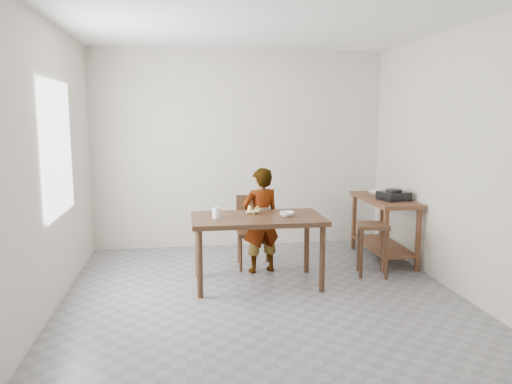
{
  "coord_description": "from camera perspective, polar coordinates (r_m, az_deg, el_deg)",
  "views": [
    {
      "loc": [
        -0.77,
        -4.87,
        1.81
      ],
      "look_at": [
        0.0,
        0.4,
        1.0
      ],
      "focal_mm": 35.0,
      "sensor_mm": 36.0,
      "label": 1
    }
  ],
  "objects": [
    {
      "name": "floor",
      "position": [
        5.26,
        0.64,
        -11.72
      ],
      "size": [
        4.0,
        4.0,
        0.04
      ],
      "primitive_type": "cube",
      "color": "slate",
      "rests_on": "ground"
    },
    {
      "name": "ceiling",
      "position": [
        5.01,
        0.7,
        19.11
      ],
      "size": [
        4.0,
        4.0,
        0.04
      ],
      "primitive_type": "cube",
      "color": "white",
      "rests_on": "wall_back"
    },
    {
      "name": "wall_back",
      "position": [
        6.95,
        -1.93,
        4.85
      ],
      "size": [
        4.0,
        0.04,
        2.7
      ],
      "primitive_type": "cube",
      "color": "beige",
      "rests_on": "ground"
    },
    {
      "name": "wall_front",
      "position": [
        2.98,
        6.7,
        -0.29
      ],
      "size": [
        4.0,
        0.04,
        2.7
      ],
      "primitive_type": "cube",
      "color": "beige",
      "rests_on": "ground"
    },
    {
      "name": "wall_left",
      "position": [
        5.05,
        -22.65,
        2.75
      ],
      "size": [
        0.04,
        4.0,
        2.7
      ],
      "primitive_type": "cube",
      "color": "beige",
      "rests_on": "ground"
    },
    {
      "name": "wall_right",
      "position": [
        5.63,
        21.47,
        3.36
      ],
      "size": [
        0.04,
        4.0,
        2.7
      ],
      "primitive_type": "cube",
      "color": "beige",
      "rests_on": "ground"
    },
    {
      "name": "window_pane",
      "position": [
        5.22,
        -21.67,
        4.64
      ],
      "size": [
        0.02,
        1.1,
        1.3
      ],
      "primitive_type": "cube",
      "color": "white",
      "rests_on": "wall_left"
    },
    {
      "name": "dining_table",
      "position": [
        5.42,
        0.15,
        -6.71
      ],
      "size": [
        1.4,
        0.8,
        0.75
      ],
      "primitive_type": null,
      "color": "#3E2617",
      "rests_on": "floor"
    },
    {
      "name": "prep_counter",
      "position": [
        6.53,
        14.37,
        -4.1
      ],
      "size": [
        0.5,
        1.2,
        0.8
      ],
      "primitive_type": null,
      "color": "#57331E",
      "rests_on": "floor"
    },
    {
      "name": "child",
      "position": [
        5.79,
        0.56,
        -3.27
      ],
      "size": [
        0.51,
        0.4,
        1.23
      ],
      "primitive_type": "imported",
      "rotation": [
        0.0,
        0.0,
        3.39
      ],
      "color": "silver",
      "rests_on": "floor"
    },
    {
      "name": "dining_chair",
      "position": [
        6.02,
        -0.19,
        -4.63
      ],
      "size": [
        0.43,
        0.43,
        0.85
      ],
      "primitive_type": null,
      "rotation": [
        0.0,
        0.0,
        -0.05
      ],
      "color": "#3E2617",
      "rests_on": "floor"
    },
    {
      "name": "stool",
      "position": [
        5.9,
        13.17,
        -6.41
      ],
      "size": [
        0.41,
        0.41,
        0.6
      ],
      "primitive_type": null,
      "rotation": [
        0.0,
        0.0,
        -0.24
      ],
      "color": "#3E2617",
      "rests_on": "floor"
    },
    {
      "name": "glass_tumbler",
      "position": [
        5.27,
        -4.55,
        -2.39
      ],
      "size": [
        0.11,
        0.11,
        0.11
      ],
      "primitive_type": "cylinder",
      "rotation": [
        0.0,
        0.0,
        -0.4
      ],
      "color": "white",
      "rests_on": "dining_table"
    },
    {
      "name": "small_bowl",
      "position": [
        5.35,
        3.53,
        -2.53
      ],
      "size": [
        0.18,
        0.18,
        0.05
      ],
      "primitive_type": "imported",
      "rotation": [
        0.0,
        0.0,
        0.15
      ],
      "color": "white",
      "rests_on": "dining_table"
    },
    {
      "name": "banana",
      "position": [
        5.46,
        -0.38,
        -2.21
      ],
      "size": [
        0.17,
        0.12,
        0.06
      ],
      "primitive_type": null,
      "rotation": [
        0.0,
        0.0,
        -0.01
      ],
      "color": "#F1DB55",
      "rests_on": "dining_table"
    },
    {
      "name": "serving_bowl",
      "position": [
        6.61,
        13.69,
        -0.12
      ],
      "size": [
        0.26,
        0.26,
        0.06
      ],
      "primitive_type": "imported",
      "rotation": [
        0.0,
        0.0,
        -0.1
      ],
      "color": "white",
      "rests_on": "prep_counter"
    },
    {
      "name": "gas_burner",
      "position": [
        6.29,
        15.48,
        -0.43
      ],
      "size": [
        0.36,
        0.36,
        0.1
      ],
      "primitive_type": "cube",
      "rotation": [
        0.0,
        0.0,
        0.2
      ],
      "color": "black",
      "rests_on": "prep_counter"
    }
  ]
}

